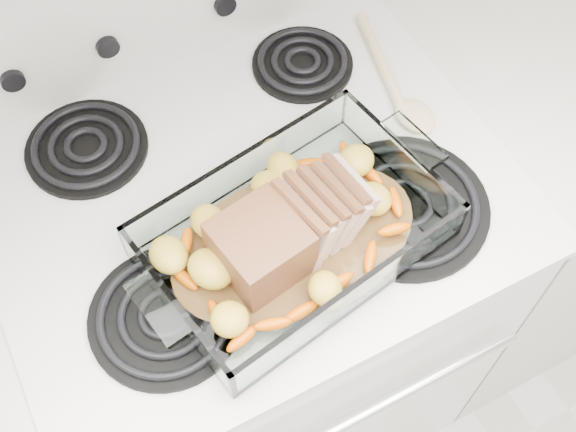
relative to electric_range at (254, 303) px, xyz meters
name	(u,v)px	position (x,y,z in m)	size (l,w,h in m)	color
electric_range	(254,303)	(0.00, 0.00, 0.00)	(0.78, 0.70, 1.12)	silver
counter_right	(514,184)	(0.66, 0.00, -0.02)	(0.58, 0.68, 0.93)	beige
baking_dish	(295,237)	(0.01, -0.14, 0.48)	(0.40, 0.26, 0.08)	white
pork_roast	(280,233)	(-0.01, -0.14, 0.51)	(0.23, 0.11, 0.09)	brown
roast_vegetables	(281,218)	(0.01, -0.11, 0.49)	(0.33, 0.18, 0.04)	orange
wooden_spoon	(400,92)	(0.30, 0.03, 0.46)	(0.08, 0.27, 0.02)	beige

